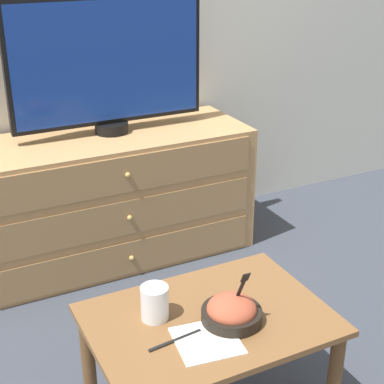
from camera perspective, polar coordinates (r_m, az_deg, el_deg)
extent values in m
plane|color=#383D47|center=(3.14, -10.37, -3.94)|extent=(12.00, 12.00, 0.00)
cube|color=tan|center=(2.79, -7.88, -0.48)|extent=(1.30, 0.48, 0.61)
cube|color=#A1794C|center=(2.68, -5.91, -6.34)|extent=(1.20, 0.01, 0.16)
sphere|color=tan|center=(2.68, -5.87, -6.39)|extent=(0.02, 0.02, 0.02)
cube|color=#A1794C|center=(2.59, -6.10, -2.46)|extent=(1.20, 0.01, 0.16)
sphere|color=tan|center=(2.58, -6.05, -2.51)|extent=(0.02, 0.02, 0.02)
cube|color=#A1794C|center=(2.50, -6.30, 1.69)|extent=(1.20, 0.01, 0.16)
sphere|color=tan|center=(2.50, -6.25, 1.64)|extent=(0.02, 0.02, 0.02)
cylinder|color=black|center=(2.72, -7.81, 6.21)|extent=(0.15, 0.15, 0.05)
cube|color=black|center=(2.65, -8.24, 12.47)|extent=(0.89, 0.04, 0.56)
cube|color=navy|center=(2.63, -8.08, 12.39)|extent=(0.85, 0.01, 0.52)
cube|color=brown|center=(1.79, 1.65, -12.30)|extent=(0.71, 0.50, 0.02)
cylinder|color=brown|center=(1.92, 13.58, -17.66)|extent=(0.04, 0.04, 0.38)
cylinder|color=brown|center=(1.98, -10.00, -15.96)|extent=(0.04, 0.04, 0.38)
cylinder|color=brown|center=(2.19, 6.38, -11.30)|extent=(0.04, 0.04, 0.38)
cylinder|color=black|center=(1.76, 3.85, -11.85)|extent=(0.18, 0.18, 0.04)
ellipsoid|color=#AD4C33|center=(1.75, 3.87, -11.27)|extent=(0.15, 0.15, 0.08)
cube|color=black|center=(1.73, 4.58, -9.69)|extent=(0.01, 0.07, 0.14)
cube|color=black|center=(1.67, 5.21, -8.25)|extent=(0.02, 0.02, 0.03)
cylinder|color=#9E6638|center=(1.76, -3.62, -11.20)|extent=(0.07, 0.07, 0.07)
cylinder|color=white|center=(1.75, -3.64, -10.66)|extent=(0.08, 0.08, 0.11)
cube|color=silver|center=(1.69, 1.44, -14.22)|extent=(0.20, 0.20, 0.00)
cube|color=black|center=(1.69, -1.63, -14.19)|extent=(0.17, 0.03, 0.01)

